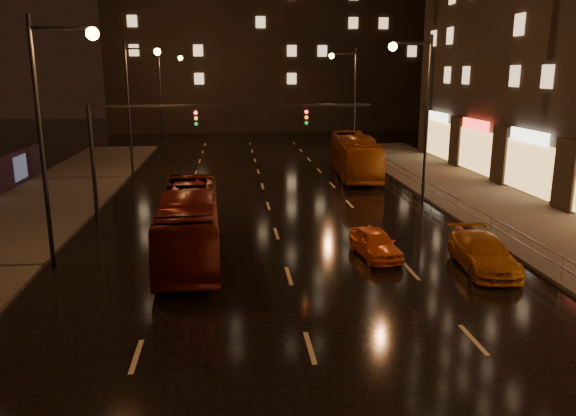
{
  "coord_description": "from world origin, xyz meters",
  "views": [
    {
      "loc": [
        -2.18,
        -10.9,
        7.9
      ],
      "look_at": [
        0.09,
        11.14,
        2.5
      ],
      "focal_mm": 35.0,
      "sensor_mm": 36.0,
      "label": 1
    }
  ],
  "objects_px": {
    "bus_red": "(190,223)",
    "bus_curb": "(355,156)",
    "taxi_far": "(483,253)",
    "taxi_near": "(375,243)"
  },
  "relations": [
    {
      "from": "taxi_near",
      "to": "taxi_far",
      "type": "height_order",
      "value": "taxi_far"
    },
    {
      "from": "taxi_near",
      "to": "taxi_far",
      "type": "relative_size",
      "value": 0.77
    },
    {
      "from": "bus_curb",
      "to": "taxi_far",
      "type": "relative_size",
      "value": 2.37
    },
    {
      "from": "taxi_far",
      "to": "taxi_near",
      "type": "bearing_deg",
      "value": 158.63
    },
    {
      "from": "taxi_near",
      "to": "taxi_far",
      "type": "bearing_deg",
      "value": -33.15
    },
    {
      "from": "taxi_far",
      "to": "bus_curb",
      "type": "bearing_deg",
      "value": 96.84
    },
    {
      "from": "bus_red",
      "to": "bus_curb",
      "type": "distance_m",
      "value": 21.58
    },
    {
      "from": "bus_red",
      "to": "bus_curb",
      "type": "bearing_deg",
      "value": 56.06
    },
    {
      "from": "bus_red",
      "to": "taxi_far",
      "type": "bearing_deg",
      "value": -16.43
    },
    {
      "from": "bus_red",
      "to": "taxi_near",
      "type": "height_order",
      "value": "bus_red"
    }
  ]
}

